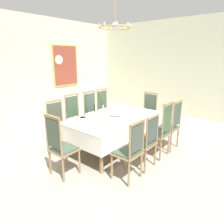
{
  "coord_description": "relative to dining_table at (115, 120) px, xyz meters",
  "views": [
    {
      "loc": [
        -3.37,
        -2.65,
        2.09
      ],
      "look_at": [
        0.02,
        0.19,
        0.85
      ],
      "focal_mm": 32.27,
      "sensor_mm": 36.0,
      "label": 1
    }
  ],
  "objects": [
    {
      "name": "chair_south_b",
      "position": [
        -0.3,
        -1.0,
        -0.12
      ],
      "size": [
        0.44,
        0.42,
        1.07
      ],
      "color": "#996F4E",
      "rests_on": "ground"
    },
    {
      "name": "chair_north_b",
      "position": [
        -0.3,
        1.0,
        -0.08
      ],
      "size": [
        0.44,
        0.42,
        1.19
      ],
      "rotation": [
        0.0,
        0.0,
        3.14
      ],
      "color": "olive",
      "rests_on": "ground"
    },
    {
      "name": "spoon_primary",
      "position": [
        -0.66,
        0.47,
        0.08
      ],
      "size": [
        0.04,
        0.18,
        0.01
      ],
      "rotation": [
        0.0,
        0.0,
        0.16
      ],
      "color": "gold",
      "rests_on": "tablecloth"
    },
    {
      "name": "chair_south_c",
      "position": [
        0.3,
        -1.0,
        -0.08
      ],
      "size": [
        0.44,
        0.42,
        1.2
      ],
      "color": "olive",
      "rests_on": "ground"
    },
    {
      "name": "chair_north_a",
      "position": [
        -0.81,
        1.0,
        -0.1
      ],
      "size": [
        0.44,
        0.42,
        1.12
      ],
      "rotation": [
        0.0,
        0.0,
        3.14
      ],
      "color": "#976E46",
      "rests_on": "ground"
    },
    {
      "name": "soup_tureen",
      "position": [
        0.07,
        -0.0,
        0.19
      ],
      "size": [
        0.31,
        0.31,
        0.24
      ],
      "color": "white",
      "rests_on": "tablecloth"
    },
    {
      "name": "tablecloth",
      "position": [
        0.0,
        0.0,
        -0.02
      ],
      "size": [
        2.18,
        1.21,
        0.37
      ],
      "color": "white",
      "rests_on": "dining_table"
    },
    {
      "name": "chair_north_c",
      "position": [
        0.3,
        1.0,
        -0.08
      ],
      "size": [
        0.44,
        0.42,
        1.18
      ],
      "rotation": [
        0.0,
        0.0,
        3.14
      ],
      "color": "#946B51",
      "rests_on": "ground"
    },
    {
      "name": "spoon_secondary",
      "position": [
        -0.48,
        -0.47,
        0.08
      ],
      "size": [
        0.05,
        0.18,
        0.01
      ],
      "rotation": [
        0.0,
        0.0,
        -0.22
      ],
      "color": "gold",
      "rests_on": "tablecloth"
    },
    {
      "name": "chandelier",
      "position": [
        -0.0,
        -0.0,
        1.96
      ],
      "size": [
        0.67,
        0.67,
        0.66
      ],
      "color": "gold"
    },
    {
      "name": "framed_painting",
      "position": [
        1.33,
        3.42,
        1.06
      ],
      "size": [
        1.08,
        0.05,
        1.46
      ],
      "color": "#D1B251"
    },
    {
      "name": "back_wall",
      "position": [
        0.0,
        3.48,
        0.98
      ],
      "size": [
        7.31,
        0.08,
        3.32
      ],
      "primitive_type": "cube",
      "color": "beige",
      "rests_on": "ground"
    },
    {
      "name": "chair_south_a",
      "position": [
        -0.81,
        -1.0,
        -0.11
      ],
      "size": [
        0.44,
        0.42,
        1.09
      ],
      "color": "#9C7C55",
      "rests_on": "ground"
    },
    {
      "name": "chair_head_west",
      "position": [
        -1.49,
        -0.0,
        -0.09
      ],
      "size": [
        0.42,
        0.44,
        1.15
      ],
      "rotation": [
        0.0,
        0.0,
        -1.57
      ],
      "color": "#9A7B50",
      "rests_on": "ground"
    },
    {
      "name": "chair_south_d",
      "position": [
        0.8,
        -1.0,
        -0.09
      ],
      "size": [
        0.44,
        0.42,
        1.15
      ],
      "color": "#A06C47",
      "rests_on": "ground"
    },
    {
      "name": "ground",
      "position": [
        0.0,
        -0.1,
        -0.7
      ],
      "size": [
        7.31,
        7.08,
        0.04
      ],
      "primitive_type": "cube",
      "color": "#A2998D"
    },
    {
      "name": "chair_head_east",
      "position": [
        1.49,
        -0.0,
        -0.11
      ],
      "size": [
        0.42,
        0.44,
        1.1
      ],
      "rotation": [
        0.0,
        0.0,
        1.57
      ],
      "color": "#9B6B43",
      "rests_on": "ground"
    },
    {
      "name": "chair_north_d",
      "position": [
        0.8,
        1.0,
        -0.08
      ],
      "size": [
        0.44,
        0.42,
        1.19
      ],
      "rotation": [
        0.0,
        0.0,
        3.14
      ],
      "color": "#A07353",
      "rests_on": "ground"
    },
    {
      "name": "mounted_clock",
      "position": [
        1.04,
        3.41,
        1.27
      ],
      "size": [
        0.33,
        0.06,
        0.33
      ],
      "color": "#D1B251"
    },
    {
      "name": "bowl_near_right",
      "position": [
        -0.39,
        -0.49,
        0.09
      ],
      "size": [
        0.15,
        0.15,
        0.03
      ],
      "color": "white",
      "rests_on": "tablecloth"
    },
    {
      "name": "candlestick_west",
      "position": [
        -0.37,
        -0.0,
        0.21
      ],
      "size": [
        0.07,
        0.07,
        0.35
      ],
      "color": "gold",
      "rests_on": "tablecloth"
    },
    {
      "name": "bowl_near_left",
      "position": [
        -0.55,
        0.44,
        0.1
      ],
      "size": [
        0.16,
        0.16,
        0.04
      ],
      "color": "white",
      "rests_on": "tablecloth"
    },
    {
      "name": "candlestick_east",
      "position": [
        0.37,
        -0.0,
        0.22
      ],
      "size": [
        0.07,
        0.07,
        0.35
      ],
      "color": "gold",
      "rests_on": "tablecloth"
    },
    {
      "name": "right_wall",
      "position": [
        3.7,
        -0.1,
        0.98
      ],
      "size": [
        0.08,
        7.08,
        3.32
      ],
      "primitive_type": "cube",
      "color": "beige",
      "rests_on": "ground"
    },
    {
      "name": "dining_table",
      "position": [
        0.0,
        0.0,
        0.0
      ],
      "size": [
        2.16,
        1.19,
        0.75
      ],
      "color": "#93734A",
      "rests_on": "ground"
    }
  ]
}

